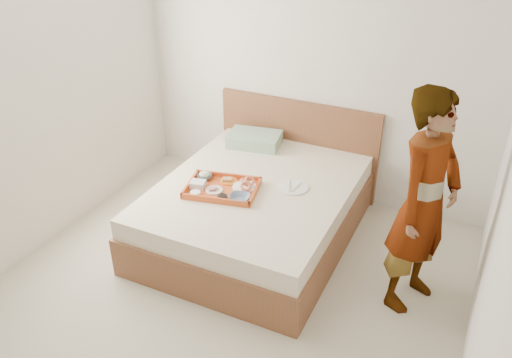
{
  "coord_description": "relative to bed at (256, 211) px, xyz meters",
  "views": [
    {
      "loc": [
        1.56,
        -2.49,
        2.8
      ],
      "look_at": [
        -0.06,
        0.9,
        0.65
      ],
      "focal_mm": 36.78,
      "sensor_mm": 36.0,
      "label": 1
    }
  ],
  "objects": [
    {
      "name": "tray",
      "position": [
        -0.21,
        -0.21,
        0.29
      ],
      "size": [
        0.67,
        0.54,
        0.05
      ],
      "primitive_type": "cube",
      "rotation": [
        0.0,
        0.0,
        0.21
      ],
      "color": "#D14B12",
      "rests_on": "bed"
    },
    {
      "name": "bed",
      "position": [
        0.0,
        0.0,
        0.0
      ],
      "size": [
        1.65,
        2.0,
        0.53
      ],
      "primitive_type": "cube",
      "color": "brown",
      "rests_on": "ground"
    },
    {
      "name": "headboard",
      "position": [
        0.0,
        0.97,
        0.21
      ],
      "size": [
        1.65,
        0.06,
        0.95
      ],
      "primitive_type": "cube",
      "color": "brown",
      "rests_on": "ground"
    },
    {
      "name": "prawn_plate",
      "position": [
        -0.05,
        -0.11,
        0.29
      ],
      "size": [
        0.24,
        0.24,
        0.01
      ],
      "primitive_type": "cylinder",
      "rotation": [
        0.0,
        0.0,
        0.21
      ],
      "color": "white",
      "rests_on": "tray"
    },
    {
      "name": "dinner_plate",
      "position": [
        0.31,
        0.09,
        0.27
      ],
      "size": [
        0.27,
        0.27,
        0.01
      ],
      "primitive_type": "cylinder",
      "rotation": [
        0.0,
        0.0,
        0.06
      ],
      "color": "white",
      "rests_on": "bed"
    },
    {
      "name": "person",
      "position": [
        1.4,
        -0.22,
        0.58
      ],
      "size": [
        0.6,
        0.72,
        1.7
      ],
      "primitive_type": "imported",
      "rotation": [
        0.0,
        0.0,
        1.2
      ],
      "color": "#EEE6CF",
      "rests_on": "ground"
    },
    {
      "name": "wall_back",
      "position": [
        0.11,
        1.0,
        1.04
      ],
      "size": [
        3.5,
        0.01,
        2.6
      ],
      "primitive_type": "cube",
      "color": "silver",
      "rests_on": "ground"
    },
    {
      "name": "wall_left",
      "position": [
        -1.64,
        -1.0,
        1.04
      ],
      "size": [
        0.01,
        4.0,
        2.6
      ],
      "primitive_type": "cube",
      "color": "silver",
      "rests_on": "ground"
    },
    {
      "name": "plastic_tub",
      "position": [
        -0.41,
        -0.27,
        0.31
      ],
      "size": [
        0.14,
        0.13,
        0.05
      ],
      "primitive_type": "cube",
      "rotation": [
        0.0,
        0.0,
        0.21
      ],
      "color": "silver",
      "rests_on": "tray"
    },
    {
      "name": "salad_bowl",
      "position": [
        -0.43,
        -0.12,
        0.3
      ],
      "size": [
        0.15,
        0.15,
        0.04
      ],
      "primitive_type": "imported",
      "rotation": [
        0.0,
        0.0,
        0.21
      ],
      "color": "navy",
      "rests_on": "tray"
    },
    {
      "name": "bread_plate",
      "position": [
        -0.22,
        -0.08,
        0.29
      ],
      "size": [
        0.17,
        0.17,
        0.01
      ],
      "primitive_type": "cylinder",
      "rotation": [
        0.0,
        0.0,
        0.21
      ],
      "color": "orange",
      "rests_on": "tray"
    },
    {
      "name": "wall_right",
      "position": [
        1.86,
        -1.0,
        1.04
      ],
      "size": [
        0.01,
        4.0,
        2.6
      ],
      "primitive_type": "cube",
      "color": "silver",
      "rests_on": "ground"
    },
    {
      "name": "sauce_dish",
      "position": [
        -0.13,
        -0.35,
        0.3
      ],
      "size": [
        0.1,
        0.1,
        0.03
      ],
      "primitive_type": "cylinder",
      "rotation": [
        0.0,
        0.0,
        0.21
      ],
      "color": "black",
      "rests_on": "tray"
    },
    {
      "name": "meat_plate",
      "position": [
        -0.26,
        -0.26,
        0.29
      ],
      "size": [
        0.17,
        0.17,
        0.01
      ],
      "primitive_type": "cylinder",
      "rotation": [
        0.0,
        0.0,
        0.21
      ],
      "color": "white",
      "rests_on": "tray"
    },
    {
      "name": "pillow",
      "position": [
        -0.35,
        0.7,
        0.32
      ],
      "size": [
        0.55,
        0.42,
        0.12
      ],
      "primitive_type": "cube",
      "rotation": [
        0.0,
        0.0,
        0.18
      ],
      "color": "#96B49A",
      "rests_on": "bed"
    },
    {
      "name": "cheese_round",
      "position": [
        -0.36,
        -0.39,
        0.3
      ],
      "size": [
        0.1,
        0.1,
        0.03
      ],
      "primitive_type": "cylinder",
      "rotation": [
        0.0,
        0.0,
        0.21
      ],
      "color": "white",
      "rests_on": "tray"
    },
    {
      "name": "navy_bowl_big",
      "position": [
        -0.0,
        -0.3,
        0.3
      ],
      "size": [
        0.2,
        0.2,
        0.04
      ],
      "primitive_type": "imported",
      "rotation": [
        0.0,
        0.0,
        0.21
      ],
      "color": "navy",
      "rests_on": "tray"
    },
    {
      "name": "ground",
      "position": [
        0.11,
        -1.0,
        -0.27
      ],
      "size": [
        3.5,
        4.0,
        0.01
      ],
      "primitive_type": "cube",
      "color": "beige",
      "rests_on": "ground"
    }
  ]
}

